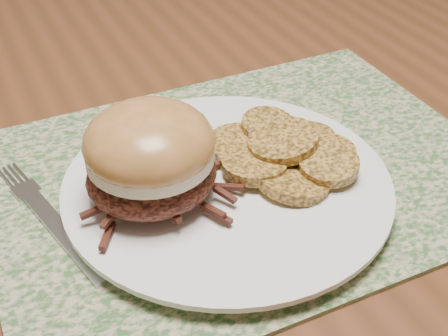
# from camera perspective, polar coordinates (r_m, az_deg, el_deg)

# --- Properties ---
(dining_table) EXTENTS (1.50, 0.90, 0.75)m
(dining_table) POSITION_cam_1_polar(r_m,az_deg,el_deg) (0.67, -0.02, -1.75)
(dining_table) COLOR brown
(dining_table) RESTS_ON ground
(placemat) EXTENTS (0.45, 0.33, 0.00)m
(placemat) POSITION_cam_1_polar(r_m,az_deg,el_deg) (0.56, 1.81, -0.54)
(placemat) COLOR #395F31
(placemat) RESTS_ON dining_table
(dinner_plate) EXTENTS (0.26, 0.26, 0.02)m
(dinner_plate) POSITION_cam_1_polar(r_m,az_deg,el_deg) (0.53, 0.31, -1.79)
(dinner_plate) COLOR white
(dinner_plate) RESTS_ON placemat
(pork_sandwich) EXTENTS (0.13, 0.13, 0.08)m
(pork_sandwich) POSITION_cam_1_polar(r_m,az_deg,el_deg) (0.49, -6.76, 1.07)
(pork_sandwich) COLOR black
(pork_sandwich) RESTS_ON dinner_plate
(roasted_potatoes) EXTENTS (0.14, 0.14, 0.03)m
(roasted_potatoes) POSITION_cam_1_polar(r_m,az_deg,el_deg) (0.54, 5.21, 1.41)
(roasted_potatoes) COLOR #B58035
(roasted_potatoes) RESTS_ON dinner_plate
(fork) EXTENTS (0.06, 0.18, 0.00)m
(fork) POSITION_cam_1_polar(r_m,az_deg,el_deg) (0.53, -15.66, -4.38)
(fork) COLOR silver
(fork) RESTS_ON placemat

